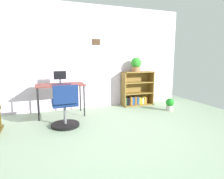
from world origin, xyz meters
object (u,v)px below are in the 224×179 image
(desk, at_px, (60,87))
(office_chair, at_px, (65,109))
(keyboard, at_px, (61,84))
(monitor, at_px, (60,77))
(bookshelf_low, at_px, (136,90))
(potted_plant_floor, at_px, (170,104))
(potted_plant_on_shelf, at_px, (136,64))

(desk, relative_size, office_chair, 1.26)
(keyboard, distance_m, office_chair, 0.77)
(desk, bearing_deg, monitor, 82.87)
(desk, relative_size, bookshelf_low, 1.12)
(potted_plant_floor, bearing_deg, office_chair, -173.97)
(keyboard, bearing_deg, potted_plant_floor, -9.56)
(keyboard, height_order, potted_plant_floor, keyboard)
(keyboard, xyz_separation_m, potted_plant_floor, (2.47, -0.42, -0.55))
(keyboard, relative_size, office_chair, 0.49)
(potted_plant_floor, bearing_deg, keyboard, 170.44)
(desk, xyz_separation_m, bookshelf_low, (2.01, 0.31, -0.25))
(keyboard, bearing_deg, monitor, 94.30)
(desk, bearing_deg, potted_plant_floor, -11.55)
(potted_plant_on_shelf, bearing_deg, monitor, -174.21)
(keyboard, bearing_deg, office_chair, -91.52)
(monitor, distance_m, office_chair, 0.97)
(bookshelf_low, distance_m, potted_plant_floor, 0.98)
(monitor, xyz_separation_m, bookshelf_low, (2.00, 0.25, -0.46))
(desk, height_order, keyboard, keyboard)
(keyboard, xyz_separation_m, bookshelf_low, (1.99, 0.40, -0.32))
(keyboard, height_order, office_chair, office_chair)
(monitor, distance_m, potted_plant_on_shelf, 1.97)
(keyboard, distance_m, bookshelf_low, 2.05)
(office_chair, distance_m, potted_plant_floor, 2.51)
(office_chair, relative_size, bookshelf_low, 0.89)
(potted_plant_floor, bearing_deg, potted_plant_on_shelf, 125.25)
(desk, height_order, monitor, monitor)
(desk, bearing_deg, bookshelf_low, 8.65)
(keyboard, distance_m, potted_plant_on_shelf, 2.00)
(potted_plant_on_shelf, bearing_deg, desk, -172.74)
(potted_plant_on_shelf, distance_m, potted_plant_floor, 1.32)
(keyboard, bearing_deg, potted_plant_on_shelf, 9.99)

